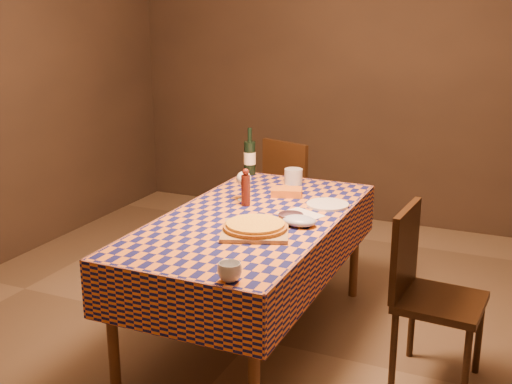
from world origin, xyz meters
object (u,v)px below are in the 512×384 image
chair_right (425,286)px  wine_bottle (250,157)px  bowl (291,218)px  chair_far (294,191)px  white_plate (328,205)px  dining_table (252,229)px  pizza (255,226)px  cutting_board (255,231)px

chair_right → wine_bottle: bearing=148.2°
bowl → chair_far: chair_far is taller
white_plate → chair_right: (0.65, -0.37, -0.25)m
chair_right → dining_table: bearing=-180.0°
pizza → white_plate: bearing=71.8°
pizza → chair_right: 0.93m
dining_table → white_plate: size_ratio=7.35×
bowl → chair_right: bearing=-0.4°
cutting_board → chair_right: chair_right is taller
pizza → bowl: (0.10, 0.25, -0.02)m
dining_table → pizza: (0.13, -0.24, 0.11)m
bowl → wine_bottle: wine_bottle is taller
bowl → cutting_board: bearing=-112.8°
cutting_board → bowl: bowl is taller
cutting_board → white_plate: 0.64m
wine_bottle → white_plate: wine_bottle is taller
dining_table → wine_bottle: size_ratio=5.55×
chair_right → bowl: bearing=179.6°
cutting_board → wine_bottle: bearing=115.8°
cutting_board → chair_right: (0.85, 0.24, -0.26)m
wine_bottle → chair_right: wine_bottle is taller
dining_table → pizza: pizza is taller
chair_far → wine_bottle: bearing=-103.3°
white_plate → chair_far: bearing=120.1°
white_plate → cutting_board: bearing=-108.2°
wine_bottle → chair_far: wine_bottle is taller
dining_table → chair_far: 1.44m
wine_bottle → cutting_board: bearing=-64.2°
pizza → white_plate: (0.20, 0.61, -0.03)m
pizza → bowl: size_ratio=3.04×
wine_bottle → white_plate: size_ratio=1.33×
wine_bottle → chair_far: 0.67m
bowl → chair_far: 1.51m
dining_table → cutting_board: 0.29m
wine_bottle → chair_far: (0.13, 0.55, -0.37)m
cutting_board → bowl: 0.27m
dining_table → chair_far: size_ratio=1.98×
cutting_board → wine_bottle: (-0.53, 1.10, 0.11)m
cutting_board → wine_bottle: 1.23m
pizza → cutting_board: bearing=180.0°
dining_table → bowl: bearing=1.3°
cutting_board → chair_right: size_ratio=0.37×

